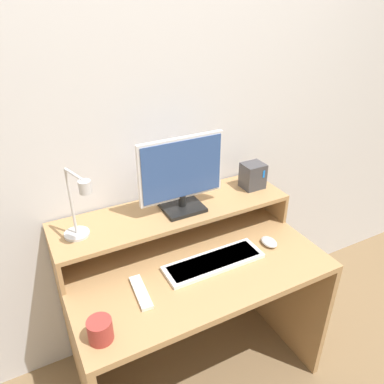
{
  "coord_description": "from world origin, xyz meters",
  "views": [
    {
      "loc": [
        -0.64,
        -0.86,
        1.87
      ],
      "look_at": [
        0.02,
        0.4,
        1.09
      ],
      "focal_mm": 35.0,
      "sensor_mm": 36.0,
      "label": 1
    }
  ],
  "objects_px": {
    "monitor": "(182,175)",
    "mouse": "(269,242)",
    "router_dock": "(253,176)",
    "keyboard": "(214,262)",
    "mug": "(100,330)",
    "remote_control": "(141,292)",
    "desk_lamp": "(79,211)"
  },
  "relations": [
    {
      "from": "monitor",
      "to": "router_dock",
      "type": "height_order",
      "value": "monitor"
    },
    {
      "from": "router_dock",
      "to": "keyboard",
      "type": "height_order",
      "value": "router_dock"
    },
    {
      "from": "remote_control",
      "to": "mouse",
      "type": "bearing_deg",
      "value": 2.07
    },
    {
      "from": "router_dock",
      "to": "remote_control",
      "type": "distance_m",
      "value": 0.86
    },
    {
      "from": "router_dock",
      "to": "mouse",
      "type": "distance_m",
      "value": 0.37
    },
    {
      "from": "router_dock",
      "to": "remote_control",
      "type": "relative_size",
      "value": 0.67
    },
    {
      "from": "mouse",
      "to": "monitor",
      "type": "bearing_deg",
      "value": 143.2
    },
    {
      "from": "remote_control",
      "to": "keyboard",
      "type": "bearing_deg",
      "value": 4.01
    },
    {
      "from": "router_dock",
      "to": "remote_control",
      "type": "xyz_separation_m",
      "value": [
        -0.77,
        -0.31,
        -0.23
      ]
    },
    {
      "from": "router_dock",
      "to": "mouse",
      "type": "bearing_deg",
      "value": -106.9
    },
    {
      "from": "mug",
      "to": "desk_lamp",
      "type": "bearing_deg",
      "value": 82.48
    },
    {
      "from": "monitor",
      "to": "router_dock",
      "type": "bearing_deg",
      "value": 3.45
    },
    {
      "from": "router_dock",
      "to": "remote_control",
      "type": "bearing_deg",
      "value": -158.01
    },
    {
      "from": "remote_control",
      "to": "mug",
      "type": "height_order",
      "value": "mug"
    },
    {
      "from": "mouse",
      "to": "desk_lamp",
      "type": "bearing_deg",
      "value": 165.24
    },
    {
      "from": "desk_lamp",
      "to": "keyboard",
      "type": "xyz_separation_m",
      "value": [
        0.52,
        -0.22,
        -0.31
      ]
    },
    {
      "from": "keyboard",
      "to": "remote_control",
      "type": "bearing_deg",
      "value": -175.99
    },
    {
      "from": "monitor",
      "to": "remote_control",
      "type": "xyz_separation_m",
      "value": [
        -0.33,
        -0.28,
        -0.34
      ]
    },
    {
      "from": "mug",
      "to": "monitor",
      "type": "bearing_deg",
      "value": 38.51
    },
    {
      "from": "mouse",
      "to": "remote_control",
      "type": "xyz_separation_m",
      "value": [
        -0.68,
        -0.02,
        -0.01
      ]
    },
    {
      "from": "monitor",
      "to": "mug",
      "type": "xyz_separation_m",
      "value": [
        -0.54,
        -0.43,
        -0.31
      ]
    },
    {
      "from": "mouse",
      "to": "mug",
      "type": "distance_m",
      "value": 0.9
    },
    {
      "from": "monitor",
      "to": "mouse",
      "type": "height_order",
      "value": "monitor"
    },
    {
      "from": "router_dock",
      "to": "mug",
      "type": "distance_m",
      "value": 1.09
    },
    {
      "from": "monitor",
      "to": "mug",
      "type": "distance_m",
      "value": 0.76
    },
    {
      "from": "desk_lamp",
      "to": "mouse",
      "type": "xyz_separation_m",
      "value": [
        0.83,
        -0.22,
        -0.3
      ]
    },
    {
      "from": "desk_lamp",
      "to": "monitor",
      "type": "bearing_deg",
      "value": 4.55
    },
    {
      "from": "desk_lamp",
      "to": "remote_control",
      "type": "xyz_separation_m",
      "value": [
        0.16,
        -0.24,
        -0.31
      ]
    },
    {
      "from": "mouse",
      "to": "mug",
      "type": "xyz_separation_m",
      "value": [
        -0.89,
        -0.17,
        0.03
      ]
    },
    {
      "from": "mouse",
      "to": "router_dock",
      "type": "bearing_deg",
      "value": 73.1
    },
    {
      "from": "monitor",
      "to": "mug",
      "type": "bearing_deg",
      "value": -141.49
    },
    {
      "from": "keyboard",
      "to": "mouse",
      "type": "height_order",
      "value": "mouse"
    }
  ]
}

